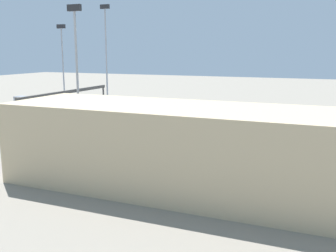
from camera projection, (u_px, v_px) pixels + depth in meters
The scene contains 19 objects.
ground_plane at pixel (157, 132), 89.95m from camera, with size 400.00×400.00×0.00m, color gray.
track_bed_0 at pixel (179, 121), 103.54m from camera, with size 140.00×2.80×0.12m, color #3D3833.
track_bed_1 at pixel (173, 124), 99.00m from camera, with size 140.00×2.80×0.12m, color #4C443D.
track_bed_2 at pixel (165, 128), 94.47m from camera, with size 140.00×2.80×0.12m, color #3D3833.
track_bed_3 at pixel (157, 132), 89.94m from camera, with size 140.00×2.80×0.12m, color #3D3833.
track_bed_4 at pixel (148, 136), 85.40m from camera, with size 140.00×2.80×0.12m, color #3D3833.
track_bed_5 at pixel (137, 141), 80.87m from camera, with size 140.00×2.80×0.12m, color #4C443D.
track_bed_6 at pixel (126, 146), 76.33m from camera, with size 140.00×2.80×0.12m, color #3D3833.
train_on_track_1 at pixel (119, 111), 104.39m from camera, with size 71.40×3.06×5.00m.
train_on_track_5 at pixel (205, 138), 74.95m from camera, with size 95.60×3.00×3.80m.
train_on_track_3 at pixel (101, 119), 95.27m from camera, with size 90.60×3.00×4.40m.
train_on_track_4 at pixel (132, 126), 86.48m from camera, with size 114.80×3.06×4.40m.
train_on_track_0 at pixel (166, 113), 104.70m from camera, with size 71.40×3.06×3.80m.
train_on_track_6 at pixel (166, 140), 72.73m from camera, with size 95.60×3.06×3.80m.
light_mast_0 at pixel (106, 47), 110.79m from camera, with size 2.80×0.70×31.58m.
light_mast_1 at pixel (76, 58), 72.41m from camera, with size 2.80×0.70×27.05m.
light_mast_2 at pixel (63, 56), 117.96m from camera, with size 2.80×0.70×26.56m.
signal_gantry at pixel (67, 95), 97.85m from camera, with size 0.70×35.00×8.80m.
maintenance_shed at pixel (193, 150), 51.13m from camera, with size 52.51×15.05×11.44m, color tan.
Camera 1 is at (-36.11, 80.31, 18.62)m, focal length 41.07 mm.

